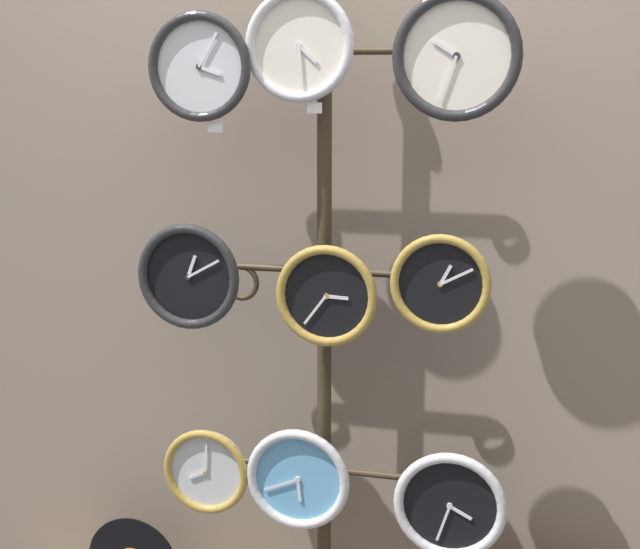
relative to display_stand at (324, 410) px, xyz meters
The scene contains 13 objects.
shop_wall 0.66m from the display_stand, 90.00° to the left, with size 4.40×0.04×2.80m.
display_stand is the anchor object (origin of this frame).
clock_top_left 1.03m from the display_stand, 161.05° to the right, with size 0.29×0.04×0.29m.
clock_top_center 1.03m from the display_stand, 120.57° to the right, with size 0.29×0.04×0.29m.
clock_top_right 1.07m from the display_stand, 15.28° to the right, with size 0.32×0.04×0.32m.
clock_middle_left 0.55m from the display_stand, 162.78° to the right, with size 0.30×0.04×0.30m.
clock_middle_center 0.38m from the display_stand, 72.67° to the right, with size 0.28×0.04×0.28m.
clock_middle_right 0.55m from the display_stand, 17.19° to the right, with size 0.27×0.04×0.27m.
clock_bottom_left 0.39m from the display_stand, 161.07° to the right, with size 0.26×0.04×0.26m.
clock_bottom_center 0.21m from the display_stand, 114.90° to the right, with size 0.30×0.04×0.30m.
clock_bottom_right 0.44m from the display_stand, 12.20° to the right, with size 0.31×0.04×0.31m.
price_tag_upper 0.87m from the display_stand, 158.40° to the right, with size 0.04×0.00×0.03m.
price_tag_mid 0.87m from the display_stand, 95.14° to the right, with size 0.04×0.00×0.03m.
Camera 1 is at (0.58, -1.97, 1.70)m, focal length 50.00 mm.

